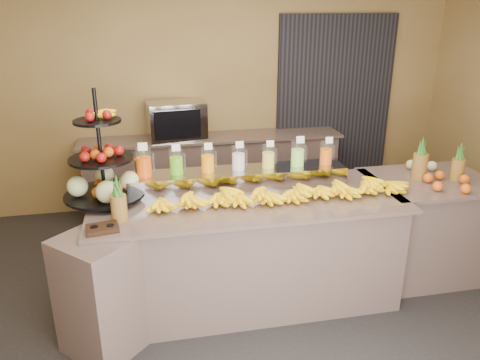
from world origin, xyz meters
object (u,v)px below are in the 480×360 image
object	(u,v)px
pitcher_tray	(238,178)
banana_heap	(282,190)
condiment_caddy	(102,228)
right_fruit_pile	(442,175)
oven_warmer	(176,120)
fruit_stand	(108,173)

from	to	relation	value
pitcher_tray	banana_heap	distance (m)	0.45
condiment_caddy	right_fruit_pile	bearing A→B (deg)	7.32
pitcher_tray	banana_heap	world-z (taller)	banana_heap
right_fruit_pile	oven_warmer	distance (m)	2.91
pitcher_tray	condiment_caddy	size ratio (longest dim) A/B	8.64
pitcher_tray	oven_warmer	size ratio (longest dim) A/B	2.86
banana_heap	fruit_stand	size ratio (longest dim) A/B	2.41
banana_heap	oven_warmer	xyz separation A→B (m)	(-0.68, 2.02, 0.14)
fruit_stand	banana_heap	bearing A→B (deg)	-8.42
banana_heap	oven_warmer	bearing A→B (deg)	108.68
banana_heap	condiment_caddy	world-z (taller)	banana_heap
fruit_stand	oven_warmer	world-z (taller)	fruit_stand
pitcher_tray	fruit_stand	world-z (taller)	fruit_stand
pitcher_tray	banana_heap	xyz separation A→B (m)	(0.28, -0.35, 0.00)
condiment_caddy	fruit_stand	bearing A→B (deg)	87.10
banana_heap	condiment_caddy	xyz separation A→B (m)	(-1.37, -0.29, -0.06)
right_fruit_pile	oven_warmer	size ratio (longest dim) A/B	0.67
condiment_caddy	right_fruit_pile	xyz separation A→B (m)	(2.84, 0.36, 0.06)
pitcher_tray	fruit_stand	bearing A→B (deg)	-175.38
banana_heap	oven_warmer	size ratio (longest dim) A/B	3.32
pitcher_tray	condiment_caddy	bearing A→B (deg)	-149.42
banana_heap	right_fruit_pile	distance (m)	1.47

